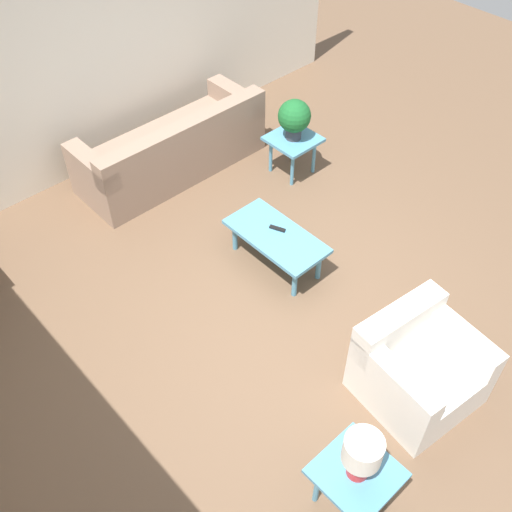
{
  "coord_description": "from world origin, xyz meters",
  "views": [
    {
      "loc": [
        -2.53,
        2.66,
        4.33
      ],
      "look_at": [
        0.2,
        0.15,
        0.55
      ],
      "focal_mm": 42.0,
      "sensor_mm": 36.0,
      "label": 1
    }
  ],
  "objects_px": {
    "sofa": "(173,150)",
    "table_lamp": "(362,454)",
    "armchair": "(416,368)",
    "side_table_plant": "(293,143)",
    "side_table_lamp": "(356,477)",
    "coffee_table": "(276,238)",
    "potted_plant": "(294,117)"
  },
  "relations": [
    {
      "from": "armchair",
      "to": "potted_plant",
      "type": "distance_m",
      "value": 3.11
    },
    {
      "from": "table_lamp",
      "to": "armchair",
      "type": "bearing_deg",
      "value": -75.5
    },
    {
      "from": "sofa",
      "to": "coffee_table",
      "type": "bearing_deg",
      "value": 84.64
    },
    {
      "from": "armchair",
      "to": "side_table_lamp",
      "type": "height_order",
      "value": "armchair"
    },
    {
      "from": "side_table_lamp",
      "to": "potted_plant",
      "type": "xyz_separation_m",
      "value": [
        3.04,
        -2.44,
        0.34
      ]
    },
    {
      "from": "sofa",
      "to": "side_table_lamp",
      "type": "relative_size",
      "value": 4.21
    },
    {
      "from": "armchair",
      "to": "side_table_plant",
      "type": "height_order",
      "value": "armchair"
    },
    {
      "from": "armchair",
      "to": "table_lamp",
      "type": "xyz_separation_m",
      "value": [
        -0.28,
        1.07,
        0.42
      ]
    },
    {
      "from": "side_table_plant",
      "to": "side_table_lamp",
      "type": "relative_size",
      "value": 1.0
    },
    {
      "from": "armchair",
      "to": "table_lamp",
      "type": "relative_size",
      "value": 2.25
    },
    {
      "from": "armchair",
      "to": "coffee_table",
      "type": "distance_m",
      "value": 1.82
    },
    {
      "from": "potted_plant",
      "to": "side_table_lamp",
      "type": "bearing_deg",
      "value": 141.2
    },
    {
      "from": "coffee_table",
      "to": "table_lamp",
      "type": "height_order",
      "value": "table_lamp"
    },
    {
      "from": "side_table_plant",
      "to": "potted_plant",
      "type": "height_order",
      "value": "potted_plant"
    },
    {
      "from": "side_table_plant",
      "to": "table_lamp",
      "type": "xyz_separation_m",
      "value": [
        -3.04,
        2.44,
        0.33
      ]
    },
    {
      "from": "coffee_table",
      "to": "potted_plant",
      "type": "distance_m",
      "value": 1.56
    },
    {
      "from": "sofa",
      "to": "table_lamp",
      "type": "height_order",
      "value": "table_lamp"
    },
    {
      "from": "sofa",
      "to": "table_lamp",
      "type": "xyz_separation_m",
      "value": [
        -3.96,
        1.44,
        0.43
      ]
    },
    {
      "from": "side_table_plant",
      "to": "potted_plant",
      "type": "xyz_separation_m",
      "value": [
        0.0,
        -0.0,
        0.34
      ]
    },
    {
      "from": "side_table_plant",
      "to": "side_table_lamp",
      "type": "distance_m",
      "value": 3.89
    },
    {
      "from": "side_table_lamp",
      "to": "coffee_table",
      "type": "bearing_deg",
      "value": -31.2
    },
    {
      "from": "potted_plant",
      "to": "side_table_plant",
      "type": "bearing_deg",
      "value": 108.43
    },
    {
      "from": "side_table_plant",
      "to": "table_lamp",
      "type": "bearing_deg",
      "value": 141.2
    },
    {
      "from": "side_table_lamp",
      "to": "table_lamp",
      "type": "height_order",
      "value": "table_lamp"
    },
    {
      "from": "potted_plant",
      "to": "table_lamp",
      "type": "xyz_separation_m",
      "value": [
        -3.04,
        2.44,
        -0.01
      ]
    },
    {
      "from": "sofa",
      "to": "side_table_lamp",
      "type": "xyz_separation_m",
      "value": [
        -3.96,
        1.44,
        0.1
      ]
    },
    {
      "from": "armchair",
      "to": "side_table_lamp",
      "type": "xyz_separation_m",
      "value": [
        -0.28,
        1.07,
        0.09
      ]
    },
    {
      "from": "side_table_plant",
      "to": "potted_plant",
      "type": "bearing_deg",
      "value": -71.57
    },
    {
      "from": "side_table_lamp",
      "to": "side_table_plant",
      "type": "bearing_deg",
      "value": -38.8
    },
    {
      "from": "sofa",
      "to": "coffee_table",
      "type": "height_order",
      "value": "sofa"
    },
    {
      "from": "coffee_table",
      "to": "side_table_lamp",
      "type": "bearing_deg",
      "value": 148.8
    },
    {
      "from": "coffee_table",
      "to": "table_lamp",
      "type": "xyz_separation_m",
      "value": [
        -2.09,
        1.26,
        0.39
      ]
    }
  ]
}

